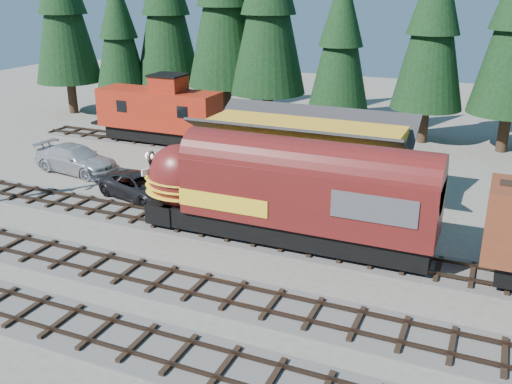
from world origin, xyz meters
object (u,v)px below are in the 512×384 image
at_px(depot, 303,153).
at_px(caboose, 160,112).
at_px(locomotive, 276,197).
at_px(pickup_truck_a, 141,186).
at_px(pickup_truck_b, 76,159).

bearing_deg(depot, caboose, 153.51).
bearing_deg(depot, locomotive, -83.32).
bearing_deg(pickup_truck_a, locomotive, -89.13).
height_order(depot, pickup_truck_a, depot).
relative_size(caboose, pickup_truck_a, 1.81).
distance_m(locomotive, caboose, 21.12).
distance_m(depot, caboose, 16.82).
xyz_separation_m(pickup_truck_a, pickup_truck_b, (-7.21, 2.62, 0.15)).
height_order(depot, locomotive, depot).
bearing_deg(pickup_truck_a, pickup_truck_b, 85.07).
relative_size(caboose, pickup_truck_b, 1.58).
height_order(locomotive, caboose, caboose).
bearing_deg(pickup_truck_b, depot, -78.84).
relative_size(depot, pickup_truck_a, 2.23).
xyz_separation_m(locomotive, pickup_truck_a, (-10.02, 2.52, -1.72)).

